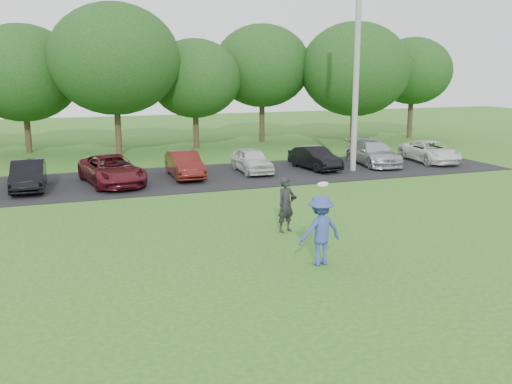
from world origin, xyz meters
The scene contains 7 objects.
ground centered at (0.00, 0.00, 0.00)m, with size 100.00×100.00×0.00m, color #2C621C.
parking_lot centered at (0.00, 13.00, 0.01)m, with size 32.00×6.50×0.03m, color black.
utility_pole centered at (8.22, 12.12, 5.28)m, with size 0.28×0.28×10.55m, color #969591.
frisbee_player centered at (0.58, 0.27, 0.91)m, with size 1.23×0.78×2.21m.
camera_bystander centered at (0.94, 3.37, 0.86)m, with size 0.72×0.59×1.71m.
parked_cars centered at (0.99, 12.99, 0.62)m, with size 28.51×5.28×1.26m.
tree_row centered at (1.51, 22.76, 4.91)m, with size 42.39×9.85×8.64m.
Camera 1 is at (-5.74, -12.36, 4.96)m, focal length 40.00 mm.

